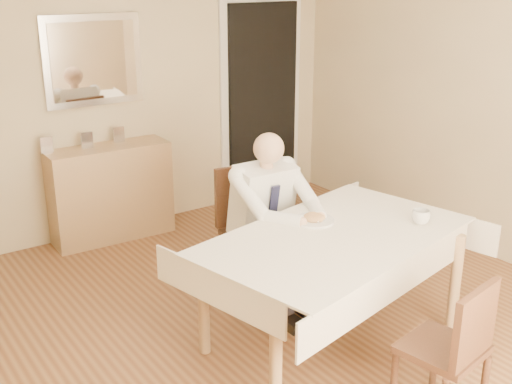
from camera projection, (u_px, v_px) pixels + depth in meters
room at (291, 151)px, 3.65m from camera, size 5.00×5.02×2.60m
doorway at (262, 102)px, 6.49m from camera, size 0.96×0.07×2.10m
mirror at (93, 60)px, 5.37m from camera, size 0.86×0.04×0.76m
dining_table at (335, 247)px, 3.92m from camera, size 1.92×1.36×0.75m
chair_far at (252, 223)px, 4.65m from camera, size 0.50×0.50×0.94m
chair_near at (455, 345)px, 3.28m from camera, size 0.45×0.45×0.82m
seated_man at (277, 215)px, 4.37m from camera, size 0.48×0.72×1.24m
plate at (314, 221)px, 4.08m from camera, size 0.26×0.26×0.02m
food at (314, 217)px, 4.08m from camera, size 0.14×0.14×0.06m
knife at (325, 220)px, 4.05m from camera, size 0.01×0.13×0.01m
fork at (315, 222)px, 4.01m from camera, size 0.01×0.13×0.01m
coffee_mug at (421, 217)px, 4.04m from camera, size 0.13×0.13×0.09m
sideboard at (111, 192)px, 5.63m from camera, size 1.06×0.39×0.84m
photo_frame_left at (47, 145)px, 5.26m from camera, size 0.10×0.02×0.14m
photo_frame_center at (87, 140)px, 5.41m from camera, size 0.10×0.02×0.14m
photo_frame_right at (119, 135)px, 5.60m from camera, size 0.10×0.02×0.14m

